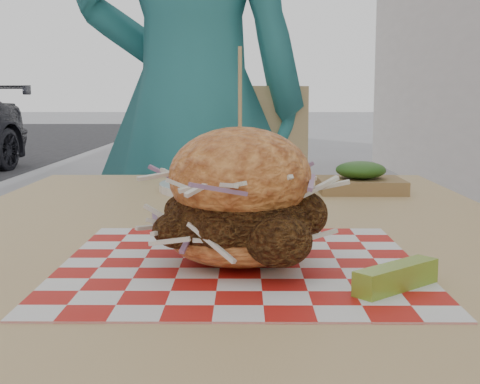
{
  "coord_description": "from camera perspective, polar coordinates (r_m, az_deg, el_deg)",
  "views": [
    {
      "loc": [
        0.17,
        -0.56,
        0.92
      ],
      "look_at": [
        0.16,
        0.1,
        0.82
      ],
      "focal_mm": 50.0,
      "sensor_mm": 36.0,
      "label": 1
    }
  ],
  "objects": [
    {
      "name": "kraft_tray",
      "position": [
        1.22,
        10.25,
        1.05
      ],
      "size": [
        0.15,
        0.12,
        0.06
      ],
      "color": "olive",
      "rests_on": "patio_table"
    },
    {
      "name": "patio_table",
      "position": [
        0.89,
        -0.99,
        -8.13
      ],
      "size": [
        0.8,
        1.2,
        0.75
      ],
      "color": "tan",
      "rests_on": "ground"
    },
    {
      "name": "patio_chair",
      "position": [
        1.83,
        -1.26,
        -3.46
      ],
      "size": [
        0.54,
        0.54,
        0.95
      ],
      "rotation": [
        0.0,
        0.0,
        0.33
      ],
      "color": "tan",
      "rests_on": "ground"
    },
    {
      "name": "place_setting",
      "position": [
        1.22,
        -0.59,
        0.49
      ],
      "size": [
        0.27,
        0.27,
        0.02
      ],
      "color": "white",
      "rests_on": "patio_table"
    },
    {
      "name": "pickle_spear",
      "position": [
        0.61,
        13.2,
        -7.07
      ],
      "size": [
        0.09,
        0.08,
        0.02
      ],
      "primitive_type": "cube",
      "rotation": [
        0.0,
        0.0,
        0.71
      ],
      "color": "#89AC32",
      "rests_on": "paper_liner"
    },
    {
      "name": "paper_liner",
      "position": [
        0.68,
        -0.0,
        -6.14
      ],
      "size": [
        0.36,
        0.36,
        0.0
      ],
      "primitive_type": "cube",
      "color": "red",
      "rests_on": "patio_table"
    },
    {
      "name": "sandwich",
      "position": [
        0.67,
        0.0,
        -1.09
      ],
      "size": [
        0.19,
        0.19,
        0.22
      ],
      "color": "#EB8F42",
      "rests_on": "paper_liner"
    },
    {
      "name": "diner",
      "position": [
        1.9,
        -4.19,
        7.54
      ],
      "size": [
        0.69,
        0.48,
        1.8
      ],
      "primitive_type": "imported",
      "rotation": [
        0.0,
        0.0,
        3.06
      ],
      "color": "#287376",
      "rests_on": "ground"
    }
  ]
}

